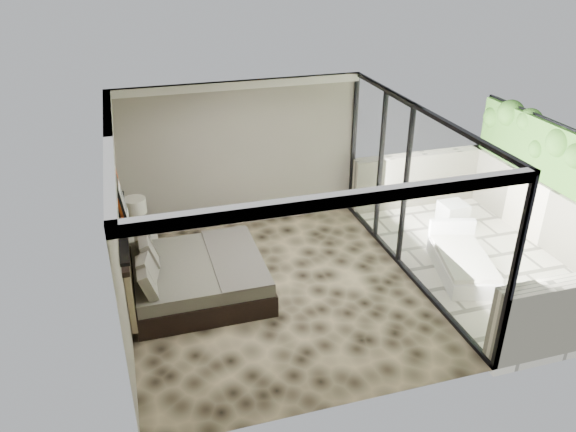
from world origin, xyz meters
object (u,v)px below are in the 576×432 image
object	(u,v)px
nightstand	(142,246)
table_lamp	(136,212)
lounger	(462,262)
bed	(192,275)
ottoman	(453,214)

from	to	relation	value
nightstand	table_lamp	distance (m)	0.68
table_lamp	lounger	distance (m)	5.49
nightstand	lounger	distance (m)	5.42
nightstand	table_lamp	xyz separation A→B (m)	(-0.03, -0.03, 0.68)
bed	nightstand	size ratio (longest dim) A/B	3.85
ottoman	lounger	size ratio (longest dim) A/B	0.27
nightstand	lounger	xyz separation A→B (m)	(5.08, -1.91, -0.08)
table_lamp	ottoman	world-z (taller)	table_lamp
table_lamp	bed	bearing A→B (deg)	-59.97
nightstand	ottoman	xyz separation A→B (m)	(5.82, -0.38, -0.04)
table_lamp	lounger	bearing A→B (deg)	-20.18
ottoman	lounger	xyz separation A→B (m)	(-0.75, -1.53, -0.04)
ottoman	table_lamp	bearing A→B (deg)	176.61
bed	ottoman	bearing A→B (deg)	9.80
ottoman	lounger	distance (m)	1.70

